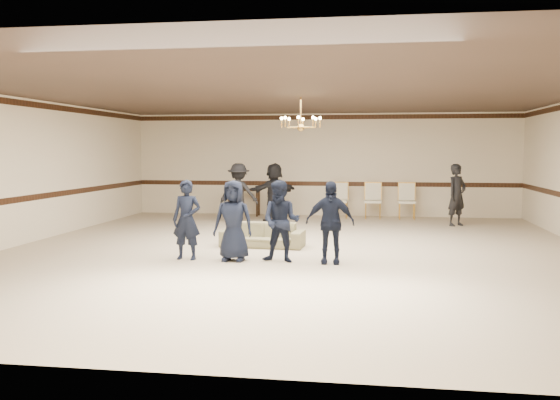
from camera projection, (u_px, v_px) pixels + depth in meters
The scene contains 16 objects.
room at pixel (295, 173), 12.45m from camera, with size 12.01×14.01×3.21m.
chair_rail at pixel (323, 184), 19.38m from camera, with size 12.00×0.02×0.14m, color black.
crown_molding at pixel (324, 117), 19.21m from camera, with size 12.00×0.02×0.14m, color black.
chandelier at pixel (301, 112), 13.33m from camera, with size 0.94×0.94×0.89m, color #BA8A3B, non-canonical shape.
boy_a at pixel (187, 220), 11.61m from camera, with size 0.55×0.36×1.51m, color black.
boy_b at pixel (233, 221), 11.47m from camera, with size 0.74×0.48×1.51m, color black.
boy_c at pixel (281, 221), 11.33m from camera, with size 0.73×0.57×1.51m, color black.
boy_d at pixel (330, 222), 11.20m from camera, with size 0.88×0.37×1.51m, color black.
settee at pixel (263, 235), 13.15m from camera, with size 1.76×0.69×0.51m, color #746D4D.
adult_left at pixel (239, 193), 17.34m from camera, with size 1.09×0.63×1.69m, color black.
adult_mid at pixel (274, 192), 17.89m from camera, with size 1.56×0.50×1.69m, color black.
adult_right at pixel (457, 195), 16.73m from camera, with size 0.62×0.40×1.69m, color black.
banquet_chair_left at pixel (340, 201), 18.64m from camera, with size 0.52×0.52×1.07m, color beige, non-canonical shape.
banquet_chair_mid at pixel (373, 201), 18.49m from camera, with size 0.52×0.52×1.07m, color beige, non-canonical shape.
banquet_chair_right at pixel (407, 201), 18.34m from camera, with size 0.52×0.52×1.07m, color beige, non-canonical shape.
console_table at pixel (244, 202), 19.30m from camera, with size 1.01×0.43×0.85m, color #311D10.
Camera 1 is at (1.60, -12.35, 2.08)m, focal length 39.55 mm.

